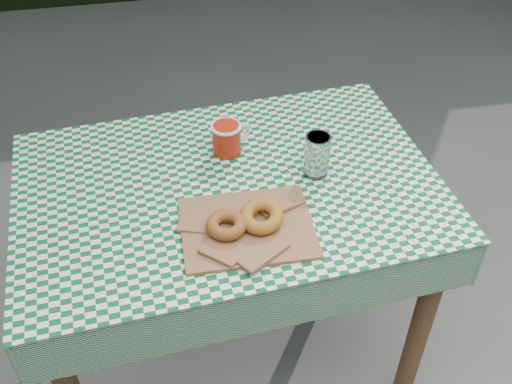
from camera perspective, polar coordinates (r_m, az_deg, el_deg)
ground at (r=2.23m, az=0.55°, el=-12.10°), size 60.00×60.00×0.00m
table at (r=1.87m, az=-2.28°, el=-8.11°), size 1.14×0.81×0.75m
tablecloth at (r=1.60m, az=-2.64°, el=0.69°), size 1.17×0.83×0.01m
paper_bag at (r=1.46m, az=-0.83°, el=-3.32°), size 0.33×0.27×0.02m
bagel_front at (r=1.44m, az=-2.83°, el=-3.14°), size 0.12×0.12×0.03m
bagel_back at (r=1.45m, az=0.51°, el=-2.32°), size 0.15×0.15×0.03m
coffee_mug at (r=1.68m, az=-2.82°, el=5.08°), size 0.21×0.21×0.09m
drinking_glass at (r=1.60m, az=5.80°, el=3.48°), size 0.08×0.08×0.12m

